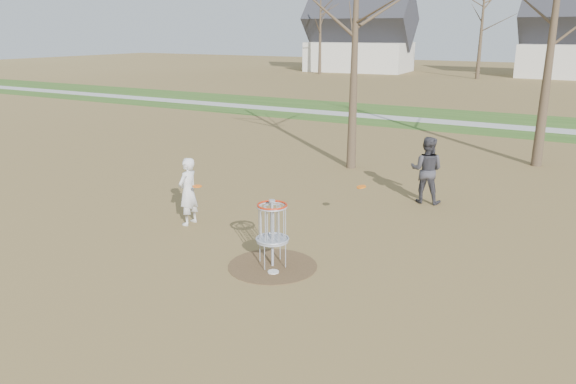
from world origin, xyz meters
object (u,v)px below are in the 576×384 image
(disc_grounded, at_px, (273,272))
(disc_golf_basket, at_px, (272,223))
(player_standing, at_px, (188,191))
(player_throwing, at_px, (427,170))

(disc_grounded, relative_size, disc_golf_basket, 0.16)
(player_standing, height_order, disc_grounded, player_standing)
(player_standing, relative_size, disc_golf_basket, 1.22)
(player_standing, relative_size, player_throwing, 0.90)
(disc_golf_basket, bearing_deg, player_standing, 159.22)
(disc_golf_basket, bearing_deg, disc_grounded, -56.40)
(disc_grounded, bearing_deg, player_throwing, 78.81)
(player_standing, xyz_separation_m, disc_golf_basket, (3.08, -1.17, 0.09))
(player_throwing, bearing_deg, disc_grounded, 73.24)
(disc_grounded, distance_m, disc_golf_basket, 0.95)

